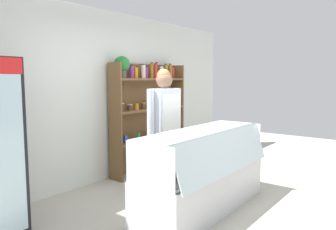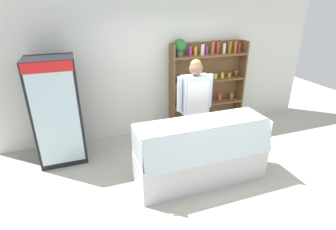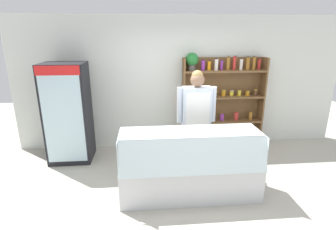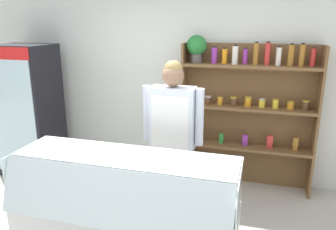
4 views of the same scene
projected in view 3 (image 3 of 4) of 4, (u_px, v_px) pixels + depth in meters
name	position (u px, v px, depth m)	size (l,w,h in m)	color
ground_plane	(198.00, 195.00, 3.96)	(12.00, 12.00, 0.00)	#B7B2A3
back_wall	(181.00, 83.00, 5.47)	(6.80, 0.10, 2.70)	silver
drinks_fridge	(68.00, 113.00, 4.85)	(0.77, 0.65, 1.85)	black
shelving_unit	(220.00, 95.00, 5.41)	(1.68, 0.29, 1.99)	brown
deli_display_case	(189.00, 176.00, 3.90)	(2.04, 0.74, 1.01)	silver
shop_clerk	(196.00, 112.00, 4.45)	(0.67, 0.25, 1.77)	#2D2D38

